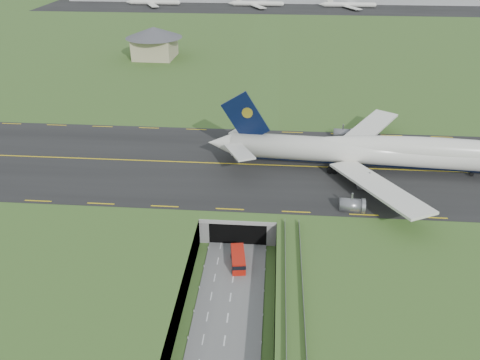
{
  "coord_description": "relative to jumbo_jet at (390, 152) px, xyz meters",
  "views": [
    {
      "loc": [
        6.67,
        -70.94,
        59.84
      ],
      "look_at": [
        -0.46,
        20.0,
        8.84
      ],
      "focal_mm": 35.0,
      "sensor_mm": 36.0,
      "label": 1
    }
  ],
  "objects": [
    {
      "name": "taxiway",
      "position": [
        -34.64,
        0.72,
        -5.06
      ],
      "size": [
        800.0,
        44.0,
        0.18
      ],
      "primitive_type": "cube",
      "color": "black",
      "rests_on": "airfield_deck"
    },
    {
      "name": "service_building",
      "position": [
        -81.49,
        100.74,
        2.77
      ],
      "size": [
        25.46,
        25.46,
        13.37
      ],
      "rotation": [
        0.0,
        0.0,
        -0.04
      ],
      "color": "tan",
      "rests_on": "ground"
    },
    {
      "name": "trench_road",
      "position": [
        -34.64,
        -39.78,
        -11.05
      ],
      "size": [
        12.0,
        75.0,
        0.2
      ],
      "primitive_type": "cube",
      "color": "slate",
      "rests_on": "ground"
    },
    {
      "name": "tunnel_portal",
      "position": [
        -34.64,
        -15.57,
        -7.82
      ],
      "size": [
        17.0,
        22.3,
        6.0
      ],
      "color": "gray",
      "rests_on": "ground"
    },
    {
      "name": "shuttle_tram",
      "position": [
        -34.0,
        -31.06,
        -9.58
      ],
      "size": [
        3.56,
        7.22,
        2.84
      ],
      "rotation": [
        0.0,
        0.0,
        0.14
      ],
      "color": "#B8180C",
      "rests_on": "ground"
    },
    {
      "name": "guideway",
      "position": [
        -23.64,
        -51.39,
        -5.83
      ],
      "size": [
        3.0,
        53.0,
        7.05
      ],
      "color": "#A8A8A3",
      "rests_on": "ground"
    },
    {
      "name": "airfield_deck",
      "position": [
        -34.64,
        -32.28,
        -8.15
      ],
      "size": [
        800.0,
        800.0,
        6.0
      ],
      "primitive_type": "cube",
      "color": "gray",
      "rests_on": "ground"
    },
    {
      "name": "ground",
      "position": [
        -34.64,
        -32.28,
        -11.15
      ],
      "size": [
        900.0,
        900.0,
        0.0
      ],
      "primitive_type": "plane",
      "color": "#3F5B24",
      "rests_on": "ground"
    },
    {
      "name": "jumbo_jet",
      "position": [
        0.0,
        0.0,
        0.0
      ],
      "size": [
        88.55,
        57.91,
        19.19
      ],
      "rotation": [
        0.0,
        0.0,
        -0.06
      ],
      "color": "silver",
      "rests_on": "ground"
    }
  ]
}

